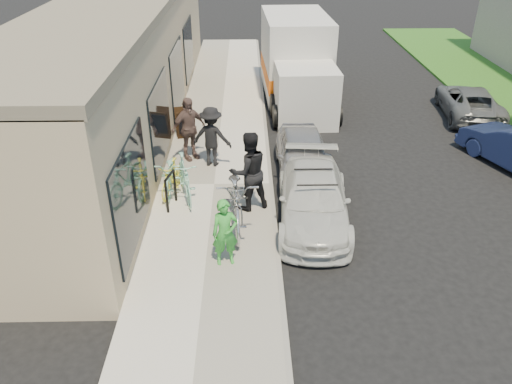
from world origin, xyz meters
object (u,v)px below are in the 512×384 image
object	(u,v)px
cruiser_bike_a	(185,178)
bystander_a	(212,137)
sedan_silver	(303,155)
man_standing	(249,171)
woman_rider	(225,233)
sandwich_board	(185,123)
sedan_white	(314,199)
cruiser_bike_b	(171,173)
tandem_bike	(237,198)
cruiser_bike_c	(172,178)
bike_rack	(171,187)
bystander_b	(188,129)
moving_truck	(297,64)
far_car_gray	(469,102)

from	to	relation	value
cruiser_bike_a	bystander_a	distance (m)	2.00
sedan_silver	man_standing	distance (m)	2.58
woman_rider	bystander_a	bearing A→B (deg)	85.48
woman_rider	cruiser_bike_a	distance (m)	3.00
sandwich_board	woman_rider	xyz separation A→B (m)	(1.52, -6.65, 0.26)
sedan_white	cruiser_bike_b	size ratio (longest dim) A/B	2.31
sedan_white	woman_rider	xyz separation A→B (m)	(-2.07, -1.86, 0.31)
tandem_bike	woman_rider	xyz separation A→B (m)	(-0.22, -1.54, 0.06)
cruiser_bike_c	tandem_bike	bearing A→B (deg)	-26.91
woman_rider	sandwich_board	bearing A→B (deg)	91.77
bike_rack	bystander_b	size ratio (longest dim) A/B	0.48
sedan_white	cruiser_bike_a	xyz separation A→B (m)	(-3.20, 0.91, 0.12)
moving_truck	far_car_gray	distance (m)	6.54
sandwich_board	man_standing	xyz separation A→B (m)	(2.02, -4.41, 0.52)
cruiser_bike_b	cruiser_bike_c	size ratio (longest dim) A/B	1.23
moving_truck	woman_rider	xyz separation A→B (m)	(-2.45, -10.83, -0.49)
sedan_white	woman_rider	world-z (taller)	woman_rider
bystander_a	bike_rack	bearing A→B (deg)	82.32
sedan_silver	man_standing	bearing A→B (deg)	-127.12
moving_truck	far_car_gray	xyz separation A→B (m)	(6.15, -2.07, -0.84)
sedan_white	man_standing	xyz separation A→B (m)	(-1.57, 0.38, 0.57)
cruiser_bike_c	woman_rider	bearing A→B (deg)	-49.79
woman_rider	bystander_a	xyz separation A→B (m)	(-0.53, 4.65, 0.13)
bystander_a	far_car_gray	bearing A→B (deg)	-142.46
moving_truck	cruiser_bike_b	size ratio (longest dim) A/B	3.54
woman_rider	bike_rack	bearing A→B (deg)	110.74
bike_rack	sandwich_board	size ratio (longest dim) A/B	0.95
sedan_white	far_car_gray	xyz separation A→B (m)	(6.53, 6.90, -0.05)
woman_rider	bystander_b	world-z (taller)	bystander_b
tandem_bike	cruiser_bike_c	world-z (taller)	tandem_bike
far_car_gray	cruiser_bike_a	xyz separation A→B (m)	(-9.73, -5.99, 0.16)
tandem_bike	cruiser_bike_b	world-z (taller)	tandem_bike
sandwich_board	cruiser_bike_a	bearing A→B (deg)	-99.50
cruiser_bike_a	bystander_a	size ratio (longest dim) A/B	1.06
sandwich_board	tandem_bike	size ratio (longest dim) A/B	0.37
woman_rider	bystander_b	distance (m)	5.23
bike_rack	sandwich_board	bearing A→B (deg)	91.09
sedan_white	woman_rider	bearing A→B (deg)	-133.63
bike_rack	bystander_a	distance (m)	2.53
sandwich_board	cruiser_bike_c	size ratio (longest dim) A/B	0.65
moving_truck	cruiser_bike_c	world-z (taller)	moving_truck
tandem_bike	bystander_a	world-z (taller)	bystander_a
bystander_a	bystander_b	xyz separation A→B (m)	(-0.70, 0.43, 0.07)
sedan_silver	cruiser_bike_a	size ratio (longest dim) A/B	1.95
sedan_silver	woman_rider	size ratio (longest dim) A/B	2.42
moving_truck	cruiser_bike_a	xyz separation A→B (m)	(-3.59, -8.06, -0.68)
moving_truck	cruiser_bike_b	distance (m)	8.67
sandwich_board	tandem_bike	world-z (taller)	tandem_bike
man_standing	cruiser_bike_c	xyz separation A→B (m)	(-2.00, 0.77, -0.57)
cruiser_bike_c	bike_rack	bearing A→B (deg)	-71.07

